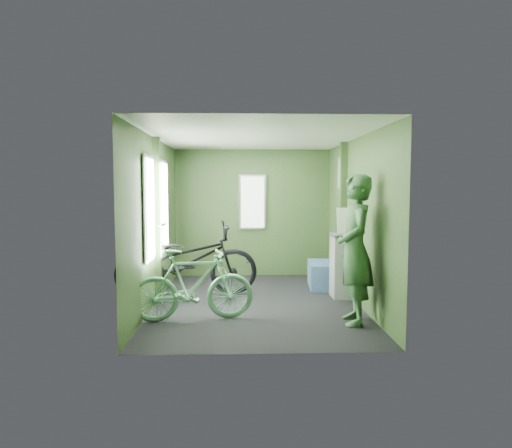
{
  "coord_description": "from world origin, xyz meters",
  "views": [
    {
      "loc": [
        -0.22,
        -6.31,
        1.61
      ],
      "look_at": [
        0.0,
        0.1,
        1.1
      ],
      "focal_mm": 32.0,
      "sensor_mm": 36.0,
      "label": 1
    }
  ],
  "objects_px": {
    "waste_box": "(341,266)",
    "bench_seat": "(325,272)",
    "bicycle_mint": "(193,321)",
    "bicycle_black": "(188,297)",
    "passenger": "(355,249)"
  },
  "relations": [
    {
      "from": "waste_box",
      "to": "bench_seat",
      "type": "bearing_deg",
      "value": 99.62
    },
    {
      "from": "bicycle_mint",
      "to": "bench_seat",
      "type": "bearing_deg",
      "value": -55.37
    },
    {
      "from": "bicycle_black",
      "to": "waste_box",
      "type": "height_order",
      "value": "waste_box"
    },
    {
      "from": "bicycle_black",
      "to": "bench_seat",
      "type": "height_order",
      "value": "bench_seat"
    },
    {
      "from": "waste_box",
      "to": "bicycle_black",
      "type": "bearing_deg",
      "value": 177.86
    },
    {
      "from": "bicycle_black",
      "to": "waste_box",
      "type": "distance_m",
      "value": 2.31
    },
    {
      "from": "bicycle_black",
      "to": "bicycle_mint",
      "type": "relative_size",
      "value": 1.41
    },
    {
      "from": "bicycle_black",
      "to": "bicycle_mint",
      "type": "bearing_deg",
      "value": -179.85
    },
    {
      "from": "passenger",
      "to": "waste_box",
      "type": "xyz_separation_m",
      "value": [
        0.13,
        1.29,
        -0.42
      ]
    },
    {
      "from": "passenger",
      "to": "waste_box",
      "type": "distance_m",
      "value": 1.36
    },
    {
      "from": "bicycle_black",
      "to": "bicycle_mint",
      "type": "xyz_separation_m",
      "value": [
        0.21,
        -1.23,
        0.0
      ]
    },
    {
      "from": "bicycle_mint",
      "to": "passenger",
      "type": "height_order",
      "value": "passenger"
    },
    {
      "from": "bicycle_black",
      "to": "passenger",
      "type": "xyz_separation_m",
      "value": [
        2.13,
        -1.38,
        0.89
      ]
    },
    {
      "from": "bicycle_mint",
      "to": "bench_seat",
      "type": "distance_m",
      "value": 2.68
    },
    {
      "from": "passenger",
      "to": "bench_seat",
      "type": "bearing_deg",
      "value": -177.67
    }
  ]
}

